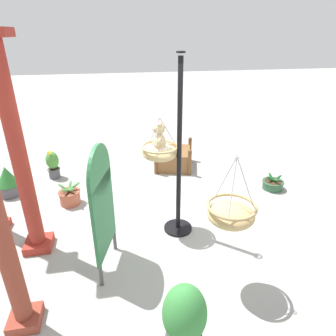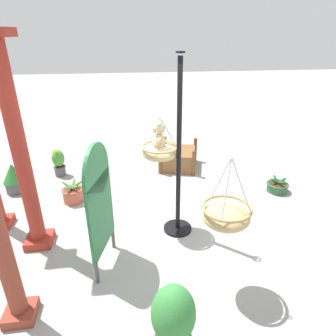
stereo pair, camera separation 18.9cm
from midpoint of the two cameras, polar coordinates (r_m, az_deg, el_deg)
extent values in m
plane|color=#9E9E99|center=(4.87, -0.20, -10.94)|extent=(40.00, 40.00, 0.00)
cylinder|color=black|center=(4.14, 0.87, 2.82)|extent=(0.07, 0.07, 2.59)
cylinder|color=black|center=(4.77, 0.77, -11.53)|extent=(0.44, 0.44, 0.04)
torus|color=black|center=(3.85, 1.01, 21.57)|extent=(0.12, 0.12, 0.02)
ellipsoid|color=tan|center=(4.25, -2.84, 2.97)|extent=(0.52, 0.52, 0.20)
torus|color=tan|center=(4.22, -2.87, 4.14)|extent=(0.55, 0.55, 0.04)
ellipsoid|color=silver|center=(4.24, -2.85, 3.22)|extent=(0.46, 0.46, 0.17)
cylinder|color=#B7B7BC|center=(4.24, -3.94, 7.30)|extent=(0.22, 0.14, 0.44)
cylinder|color=#B7B7BC|center=(4.04, -3.57, 6.43)|extent=(0.22, 0.14, 0.44)
cylinder|color=#B7B7BC|center=(4.16, -1.29, 7.03)|extent=(0.01, 0.25, 0.44)
torus|color=#B7B7BC|center=(4.09, -3.00, 9.80)|extent=(0.06, 0.06, 0.01)
ellipsoid|color=#D1B789|center=(4.19, -3.02, 5.00)|extent=(0.22, 0.19, 0.27)
sphere|color=#D1B789|center=(4.13, -3.09, 7.69)|extent=(0.19, 0.19, 0.17)
ellipsoid|color=beige|center=(4.13, -3.98, 7.46)|extent=(0.09, 0.07, 0.06)
sphere|color=black|center=(4.12, -4.34, 7.47)|extent=(0.02, 0.02, 0.02)
sphere|color=#D1B789|center=(4.05, -2.99, 8.38)|extent=(0.07, 0.07, 0.07)
sphere|color=#D1B789|center=(4.17, -3.22, 8.84)|extent=(0.07, 0.07, 0.07)
ellipsoid|color=#D1B789|center=(4.07, -3.19, 4.86)|extent=(0.07, 0.13, 0.17)
ellipsoid|color=#D1B789|center=(4.29, -3.62, 5.91)|extent=(0.07, 0.13, 0.17)
ellipsoid|color=#D1B789|center=(4.16, -4.18, 3.37)|extent=(0.08, 0.15, 0.08)
ellipsoid|color=#D1B789|center=(4.27, -4.38, 3.96)|extent=(0.08, 0.15, 0.08)
ellipsoid|color=tan|center=(3.33, 10.48, -8.91)|extent=(0.52, 0.52, 0.24)
torus|color=tan|center=(3.27, 10.63, -7.33)|extent=(0.55, 0.55, 0.04)
ellipsoid|color=silver|center=(3.31, 10.51, -8.62)|extent=(0.46, 0.46, 0.19)
cylinder|color=#B7B7BC|center=(3.19, 9.37, -2.01)|extent=(0.22, 0.14, 0.59)
cylinder|color=#B7B7BC|center=(3.02, 10.68, -3.77)|extent=(0.22, 0.14, 0.59)
cylinder|color=#B7B7BC|center=(3.17, 13.08, -2.55)|extent=(0.01, 0.25, 0.59)
torus|color=#B7B7BC|center=(3.00, 11.50, 2.22)|extent=(0.06, 0.06, 0.01)
cube|color=brown|center=(3.89, -27.29, -24.59)|extent=(0.32, 0.32, 0.12)
cylinder|color=#9E2D23|center=(4.19, -28.01, 1.58)|extent=(0.21, 0.21, 2.80)
cube|color=#9E2D23|center=(4.82, -24.78, -13.21)|extent=(0.37, 0.37, 0.12)
cube|color=brown|center=(6.77, 0.32, 1.86)|extent=(0.98, 0.92, 0.41)
cube|color=#382819|center=(6.70, 0.32, 3.24)|extent=(0.86, 0.81, 0.06)
cylinder|color=brown|center=(6.41, -3.20, 0.93)|extent=(0.08, 0.08, 0.51)
cylinder|color=brown|center=(7.16, -2.37, 3.58)|extent=(0.08, 0.08, 0.51)
cylinder|color=brown|center=(6.36, 3.34, 0.73)|extent=(0.08, 0.08, 0.51)
cylinder|color=brown|center=(7.12, 3.49, 3.42)|extent=(0.08, 0.08, 0.51)
sphere|color=brown|center=(6.30, -3.26, 3.32)|extent=(0.09, 0.09, 0.09)
sphere|color=brown|center=(7.06, -2.41, 5.76)|extent=(0.09, 0.09, 0.09)
sphere|color=brown|center=(6.25, 3.41, 3.14)|extent=(0.09, 0.09, 0.09)
sphere|color=brown|center=(7.02, 3.55, 5.61)|extent=(0.09, 0.09, 0.09)
cylinder|color=#AD563D|center=(5.66, -19.38, -5.43)|extent=(0.36, 0.36, 0.26)
torus|color=#9C4E37|center=(5.61, -19.55, -4.38)|extent=(0.39, 0.39, 0.03)
cylinder|color=#382819|center=(5.61, -19.54, -4.43)|extent=(0.31, 0.31, 0.03)
ellipsoid|color=#56934C|center=(5.65, -19.39, -3.29)|extent=(0.22, 0.08, 0.18)
ellipsoid|color=#56934C|center=(5.62, -20.53, -3.54)|extent=(0.14, 0.23, 0.16)
ellipsoid|color=#56934C|center=(5.50, -20.27, -4.13)|extent=(0.23, 0.15, 0.15)
ellipsoid|color=#56934C|center=(5.49, -19.16, -4.04)|extent=(0.21, 0.17, 0.17)
ellipsoid|color=#56934C|center=(5.59, -18.62, -3.33)|extent=(0.14, 0.23, 0.13)
cylinder|color=#2D5638|center=(6.19, 18.80, -3.13)|extent=(0.39, 0.39, 0.17)
torus|color=#294E32|center=(6.16, 18.89, -2.53)|extent=(0.42, 0.42, 0.03)
cylinder|color=#382819|center=(6.16, 18.89, -2.57)|extent=(0.34, 0.34, 0.03)
ellipsoid|color=#1E5B28|center=(6.18, 18.53, -1.66)|extent=(0.19, 0.09, 0.16)
ellipsoid|color=#1E5B28|center=(6.09, 18.34, -2.03)|extent=(0.06, 0.19, 0.16)
ellipsoid|color=#1E5B28|center=(6.06, 19.43, -2.25)|extent=(0.20, 0.06, 0.14)
ellipsoid|color=#1E5B28|center=(6.17, 19.63, -1.89)|extent=(0.05, 0.19, 0.16)
ellipsoid|color=#38843D|center=(2.94, 1.18, -26.38)|extent=(0.41, 0.41, 0.61)
cylinder|color=#4C4C51|center=(6.42, -29.05, -3.74)|extent=(0.37, 0.37, 0.23)
torus|color=#444449|center=(6.38, -29.24, -2.92)|extent=(0.41, 0.41, 0.03)
cylinder|color=#382819|center=(6.38, -29.23, -2.96)|extent=(0.33, 0.33, 0.03)
cone|color=#28702D|center=(6.30, -29.60, -1.35)|extent=(0.41, 0.41, 0.37)
cylinder|color=#4C4C51|center=(6.78, -21.90, -0.92)|extent=(0.23, 0.23, 0.21)
torus|color=#444449|center=(6.74, -22.03, -0.18)|extent=(0.26, 0.26, 0.03)
cylinder|color=#382819|center=(6.74, -22.02, -0.22)|extent=(0.20, 0.20, 0.03)
ellipsoid|color=#478E38|center=(6.67, -22.30, 1.37)|extent=(0.26, 0.26, 0.38)
sphere|color=gold|center=(6.66, -22.52, 2.76)|extent=(0.08, 0.08, 0.08)
sphere|color=gold|center=(6.62, -22.87, 2.72)|extent=(0.08, 0.08, 0.08)
sphere|color=gold|center=(6.54, -22.67, 2.55)|extent=(0.05, 0.05, 0.05)
cube|color=#286B3D|center=(3.77, -13.76, -8.93)|extent=(0.73, 0.24, 1.00)
cylinder|color=#286B3D|center=(3.50, -14.65, -1.43)|extent=(0.73, 0.24, 0.75)
cylinder|color=#4C4C4C|center=(3.92, -14.31, -19.55)|extent=(0.05, 0.05, 0.30)
cylinder|color=#4C4C4C|center=(4.40, -11.54, -13.58)|extent=(0.05, 0.05, 0.30)
camera|label=1|loc=(0.09, -91.24, -0.57)|focal=31.44mm
camera|label=2|loc=(0.09, 88.76, 0.57)|focal=31.44mm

